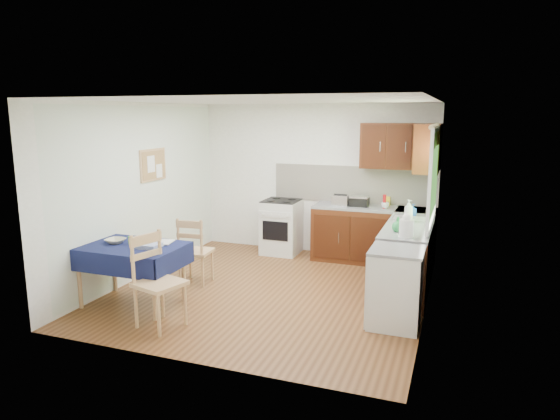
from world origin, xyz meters
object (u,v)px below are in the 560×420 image
(dish_rack, at_px, (409,218))
(kettle, at_px, (406,227))
(dining_table, at_px, (131,253))
(sandwich_press, at_px, (359,201))
(chair_near, at_px, (156,278))
(chair_far, at_px, (194,249))
(toaster, at_px, (340,200))

(dish_rack, height_order, kettle, kettle)
(dining_table, height_order, kettle, kettle)
(sandwich_press, xyz_separation_m, dish_rack, (0.85, -0.77, -0.06))
(chair_near, height_order, sandwich_press, sandwich_press)
(chair_far, xyz_separation_m, chair_near, (0.31, -1.38, 0.06))
(dining_table, xyz_separation_m, dish_rack, (3.11, 2.05, 0.27))
(dining_table, distance_m, kettle, 3.35)
(chair_near, xyz_separation_m, kettle, (2.53, 1.44, 0.47))
(chair_near, distance_m, dish_rack, 3.52)
(toaster, relative_size, dish_rack, 0.58)
(sandwich_press, bearing_deg, toaster, -168.19)
(toaster, relative_size, kettle, 0.86)
(chair_near, bearing_deg, toaster, -6.47)
(kettle, bearing_deg, chair_far, -178.78)
(dining_table, bearing_deg, dish_rack, 31.67)
(toaster, bearing_deg, chair_near, -117.95)
(toaster, distance_m, sandwich_press, 0.30)
(chair_near, bearing_deg, dining_table, 72.29)
(toaster, bearing_deg, dish_rack, -36.12)
(chair_near, xyz_separation_m, sandwich_press, (1.61, 3.26, 0.42))
(dining_table, distance_m, sandwich_press, 3.63)
(chair_near, bearing_deg, chair_far, 28.93)
(dining_table, xyz_separation_m, chair_far, (0.33, 0.94, -0.16))
(chair_near, height_order, kettle, kettle)
(sandwich_press, relative_size, kettle, 0.98)
(toaster, xyz_separation_m, sandwich_press, (0.29, 0.09, -0.01))
(sandwich_press, bearing_deg, dining_table, -134.63)
(toaster, height_order, dish_rack, dish_rack)
(chair_far, height_order, kettle, kettle)
(dining_table, bearing_deg, chair_near, -35.70)
(chair_near, relative_size, dish_rack, 2.44)
(kettle, bearing_deg, chair_near, -150.38)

